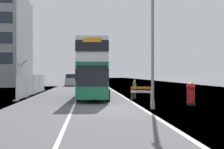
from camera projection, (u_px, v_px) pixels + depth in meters
name	position (u px, v px, depth m)	size (l,w,h in m)	color
ground	(108.00, 109.00, 16.75)	(140.00, 280.00, 0.10)	#4C4C4F
double_decker_bus	(94.00, 69.00, 24.25)	(3.16, 11.13, 5.09)	#196042
lamppost_foreground	(153.00, 40.00, 16.31)	(0.29, 0.70, 9.34)	gray
red_pillar_postbox	(191.00, 93.00, 18.28)	(0.63, 0.63, 1.64)	black
roadworks_barrier	(141.00, 92.00, 21.92)	(1.81, 0.84, 1.15)	orange
construction_site_fence	(33.00, 85.00, 27.72)	(0.44, 13.80, 2.19)	#A8AAAD
car_oncoming_near	(94.00, 82.00, 41.51)	(1.93, 4.45, 2.03)	silver
car_receding_mid	(71.00, 80.00, 48.01)	(2.03, 4.15, 2.24)	gray
bare_tree_far_verge_near	(18.00, 73.00, 44.95)	(3.29, 3.05, 4.76)	#4C3D2D
pedestrian_at_kerb	(134.00, 89.00, 23.23)	(0.34, 0.34, 1.71)	#2D3342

